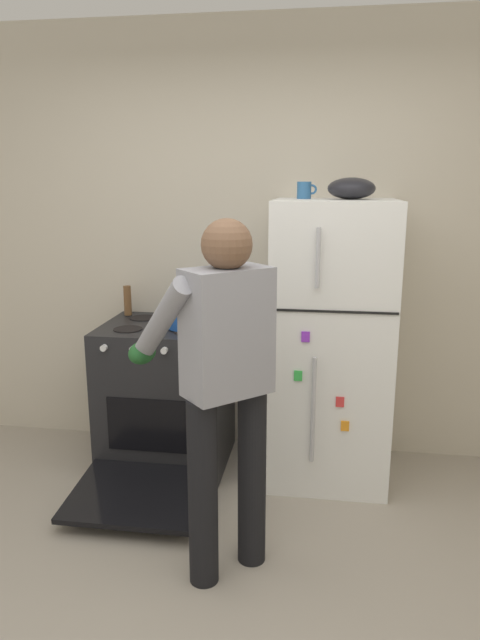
% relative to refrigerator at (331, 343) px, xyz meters
% --- Properties ---
extents(kitchen_wall_back, '(6.00, 0.10, 2.70)m').
position_rel_refrigerator_xyz_m(kitchen_wall_back, '(-0.47, 0.38, 0.53)').
color(kitchen_wall_back, beige).
rests_on(kitchen_wall_back, ground).
extents(refrigerator, '(0.68, 0.72, 1.64)m').
position_rel_refrigerator_xyz_m(refrigerator, '(0.00, 0.00, 0.00)').
color(refrigerator, white).
rests_on(refrigerator, ground).
extents(stove_range, '(0.76, 1.21, 0.90)m').
position_rel_refrigerator_xyz_m(stove_range, '(-1.00, -0.02, -0.38)').
color(stove_range, black).
rests_on(stove_range, ground).
extents(person_cook, '(0.69, 0.73, 1.60)m').
position_rel_refrigerator_xyz_m(person_cook, '(-0.47, -0.98, 0.14)').
color(person_cook, black).
rests_on(person_cook, ground).
extents(red_pot, '(0.36, 0.26, 0.12)m').
position_rel_refrigerator_xyz_m(red_pot, '(-0.84, -0.05, 0.13)').
color(red_pot, '#19479E').
rests_on(red_pot, stove_range).
extents(coffee_mug, '(0.11, 0.08, 0.10)m').
position_rel_refrigerator_xyz_m(coffee_mug, '(-0.18, 0.05, 0.87)').
color(coffee_mug, '#2D6093').
rests_on(coffee_mug, refrigerator).
extents(pepper_mill, '(0.05, 0.05, 0.19)m').
position_rel_refrigerator_xyz_m(pepper_mill, '(-1.30, 0.20, 0.17)').
color(pepper_mill, brown).
rests_on(pepper_mill, stove_range).
extents(mixing_bowl, '(0.26, 0.26, 0.12)m').
position_rel_refrigerator_xyz_m(mixing_bowl, '(0.08, 0.00, 0.88)').
color(mixing_bowl, black).
rests_on(mixing_bowl, refrigerator).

